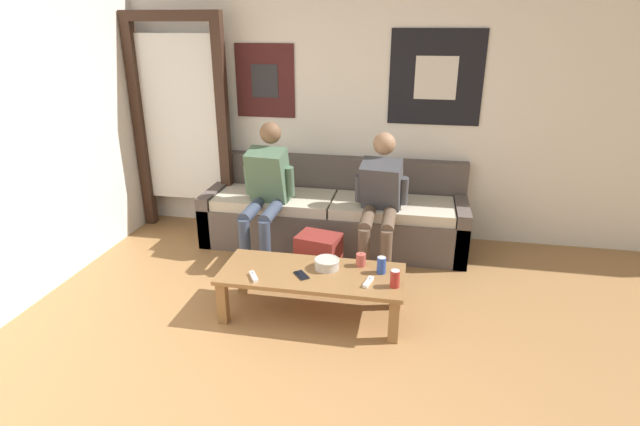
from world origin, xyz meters
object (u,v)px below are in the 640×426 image
at_px(couch, 334,216).
at_px(drink_can_blue, 381,265).
at_px(ceramic_bowl, 327,263).
at_px(person_seated_teen, 380,198).
at_px(cell_phone, 301,275).
at_px(coffee_table, 312,279).
at_px(game_controller_near_right, 254,277).
at_px(drink_can_red, 395,279).
at_px(backpack, 318,258).
at_px(game_controller_near_left, 368,282).
at_px(pillar_candle, 361,260).
at_px(person_seated_adult, 266,188).

height_order(couch, drink_can_blue, couch).
bearing_deg(ceramic_bowl, person_seated_teen, 70.08).
distance_m(ceramic_bowl, cell_phone, 0.22).
bearing_deg(cell_phone, couch, 89.87).
distance_m(coffee_table, drink_can_blue, 0.51).
relative_size(drink_can_blue, game_controller_near_right, 0.88).
bearing_deg(cell_phone, drink_can_blue, 15.44).
xyz_separation_m(drink_can_red, game_controller_near_right, (-0.98, -0.07, -0.05)).
relative_size(couch, coffee_table, 1.88).
bearing_deg(backpack, cell_phone, -89.21).
bearing_deg(drink_can_blue, game_controller_near_left, -112.99).
bearing_deg(cell_phone, person_seated_teen, 64.99).
bearing_deg(pillar_candle, person_seated_teen, 84.68).
bearing_deg(person_seated_teen, cell_phone, -115.01).
xyz_separation_m(drink_can_blue, cell_phone, (-0.55, -0.15, -0.06)).
relative_size(game_controller_near_left, game_controller_near_right, 1.05).
relative_size(ceramic_bowl, game_controller_near_left, 1.26).
xyz_separation_m(coffee_table, drink_can_red, (0.60, -0.10, 0.12)).
bearing_deg(person_seated_adult, cell_phone, -61.05).
bearing_deg(ceramic_bowl, drink_can_red, -19.49).
xyz_separation_m(ceramic_bowl, game_controller_near_left, (0.32, -0.17, -0.03)).
xyz_separation_m(person_seated_teen, drink_can_red, (0.19, -1.03, -0.21)).
bearing_deg(person_seated_adult, drink_can_red, -40.44).
bearing_deg(couch, drink_can_blue, -65.93).
bearing_deg(coffee_table, cell_phone, -132.45).
xyz_separation_m(person_seated_teen, cell_phone, (-0.47, -1.00, -0.27)).
bearing_deg(coffee_table, drink_can_red, -9.34).
relative_size(couch, game_controller_near_left, 16.89).
bearing_deg(drink_can_red, person_seated_adult, 139.56).
height_order(person_seated_teen, drink_can_red, person_seated_teen).
bearing_deg(couch, coffee_table, -87.46).
bearing_deg(backpack, drink_can_red, -45.63).
height_order(person_seated_adult, game_controller_near_left, person_seated_adult).
bearing_deg(person_seated_teen, pillar_candle, -95.32).
bearing_deg(pillar_candle, couch, 108.90).
bearing_deg(coffee_table, backpack, 96.88).
distance_m(person_seated_adult, cell_phone, 1.19).
xyz_separation_m(ceramic_bowl, drink_can_blue, (0.40, 0.01, 0.02)).
relative_size(couch, ceramic_bowl, 13.46).
xyz_separation_m(ceramic_bowl, drink_can_red, (0.50, -0.18, 0.02)).
bearing_deg(game_controller_near_right, cell_phone, 17.04).
distance_m(person_seated_adult, person_seated_teen, 1.02).
height_order(couch, game_controller_near_right, couch).
relative_size(person_seated_adult, drink_can_red, 9.74).
distance_m(drink_can_blue, cell_phone, 0.58).
bearing_deg(game_controller_near_right, backpack, 67.30).
height_order(person_seated_teen, pillar_candle, person_seated_teen).
relative_size(person_seated_teen, drink_can_blue, 9.29).
bearing_deg(pillar_candle, game_controller_near_left, -72.23).
bearing_deg(drink_can_blue, cell_phone, -164.56).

